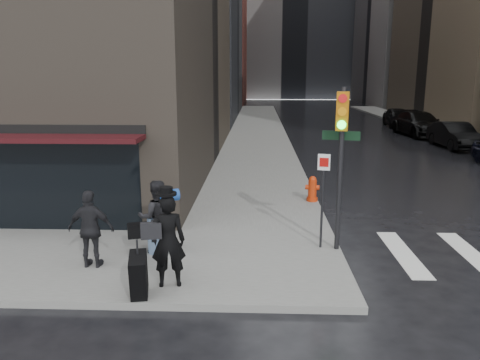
{
  "coord_description": "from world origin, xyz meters",
  "views": [
    {
      "loc": [
        0.02,
        -9.64,
        4.17
      ],
      "look_at": [
        -0.47,
        3.04,
        1.3
      ],
      "focal_mm": 35.0,
      "sensor_mm": 36.0,
      "label": 1
    }
  ],
  "objects_px": {
    "traffic_light": "(339,148)",
    "parked_car_2": "(455,135)",
    "fire_hydrant": "(312,190)",
    "parked_car_4": "(398,117)",
    "man_jeans": "(156,217)",
    "parked_car_3": "(419,124)",
    "man_greycoat": "(91,229)",
    "man_overcoat": "(162,246)"
  },
  "relations": [
    {
      "from": "man_jeans",
      "to": "fire_hydrant",
      "type": "distance_m",
      "value": 6.22
    },
    {
      "from": "fire_hydrant",
      "to": "parked_car_3",
      "type": "height_order",
      "value": "parked_car_3"
    },
    {
      "from": "traffic_light",
      "to": "fire_hydrant",
      "type": "xyz_separation_m",
      "value": [
        -0.05,
        4.36,
        -2.06
      ]
    },
    {
      "from": "man_overcoat",
      "to": "parked_car_3",
      "type": "height_order",
      "value": "man_overcoat"
    },
    {
      "from": "man_jeans",
      "to": "man_overcoat",
      "type": "bearing_deg",
      "value": 88.03
    },
    {
      "from": "traffic_light",
      "to": "parked_car_3",
      "type": "xyz_separation_m",
      "value": [
        9.34,
        22.52,
        -1.74
      ]
    },
    {
      "from": "parked_car_2",
      "to": "fire_hydrant",
      "type": "bearing_deg",
      "value": -129.5
    },
    {
      "from": "man_overcoat",
      "to": "fire_hydrant",
      "type": "xyz_separation_m",
      "value": [
        3.58,
        6.5,
        -0.48
      ]
    },
    {
      "from": "man_jeans",
      "to": "parked_car_3",
      "type": "height_order",
      "value": "man_jeans"
    },
    {
      "from": "man_jeans",
      "to": "parked_car_4",
      "type": "distance_m",
      "value": 31.62
    },
    {
      "from": "man_jeans",
      "to": "fire_hydrant",
      "type": "bearing_deg",
      "value": -148.68
    },
    {
      "from": "man_jeans",
      "to": "parked_car_2",
      "type": "height_order",
      "value": "man_jeans"
    },
    {
      "from": "traffic_light",
      "to": "parked_car_4",
      "type": "height_order",
      "value": "traffic_light"
    },
    {
      "from": "man_greycoat",
      "to": "parked_car_3",
      "type": "relative_size",
      "value": 0.29
    },
    {
      "from": "parked_car_2",
      "to": "man_overcoat",
      "type": "bearing_deg",
      "value": -126.74
    },
    {
      "from": "man_greycoat",
      "to": "fire_hydrant",
      "type": "xyz_separation_m",
      "value": [
        5.28,
        5.53,
        -0.47
      ]
    },
    {
      "from": "man_greycoat",
      "to": "parked_car_4",
      "type": "height_order",
      "value": "man_greycoat"
    },
    {
      "from": "fire_hydrant",
      "to": "parked_car_2",
      "type": "distance_m",
      "value": 15.73
    },
    {
      "from": "parked_car_2",
      "to": "parked_car_4",
      "type": "bearing_deg",
      "value": 87.83
    },
    {
      "from": "man_overcoat",
      "to": "parked_car_2",
      "type": "height_order",
      "value": "man_overcoat"
    },
    {
      "from": "traffic_light",
      "to": "parked_car_3",
      "type": "relative_size",
      "value": 0.66
    },
    {
      "from": "man_jeans",
      "to": "traffic_light",
      "type": "xyz_separation_m",
      "value": [
        4.13,
        0.31,
        1.57
      ]
    },
    {
      "from": "parked_car_3",
      "to": "fire_hydrant",
      "type": "bearing_deg",
      "value": -122.66
    },
    {
      "from": "man_overcoat",
      "to": "parked_car_4",
      "type": "distance_m",
      "value": 33.08
    },
    {
      "from": "man_greycoat",
      "to": "fire_hydrant",
      "type": "bearing_deg",
      "value": -131.21
    },
    {
      "from": "man_greycoat",
      "to": "parked_car_4",
      "type": "distance_m",
      "value": 32.93
    },
    {
      "from": "man_jeans",
      "to": "man_greycoat",
      "type": "distance_m",
      "value": 1.48
    },
    {
      "from": "man_overcoat",
      "to": "fire_hydrant",
      "type": "relative_size",
      "value": 2.45
    },
    {
      "from": "parked_car_3",
      "to": "parked_car_2",
      "type": "bearing_deg",
      "value": -93.61
    },
    {
      "from": "man_jeans",
      "to": "parked_car_4",
      "type": "relative_size",
      "value": 0.37
    },
    {
      "from": "traffic_light",
      "to": "parked_car_4",
      "type": "distance_m",
      "value": 29.83
    },
    {
      "from": "traffic_light",
      "to": "parked_car_2",
      "type": "relative_size",
      "value": 0.83
    },
    {
      "from": "traffic_light",
      "to": "parked_car_2",
      "type": "height_order",
      "value": "traffic_light"
    },
    {
      "from": "traffic_light",
      "to": "fire_hydrant",
      "type": "bearing_deg",
      "value": 103.83
    },
    {
      "from": "fire_hydrant",
      "to": "parked_car_4",
      "type": "distance_m",
      "value": 25.7
    },
    {
      "from": "man_overcoat",
      "to": "fire_hydrant",
      "type": "height_order",
      "value": "man_overcoat"
    },
    {
      "from": "parked_car_2",
      "to": "parked_car_3",
      "type": "height_order",
      "value": "parked_car_3"
    },
    {
      "from": "man_jeans",
      "to": "man_greycoat",
      "type": "height_order",
      "value": "man_jeans"
    },
    {
      "from": "traffic_light",
      "to": "man_jeans",
      "type": "bearing_deg",
      "value": -162.55
    },
    {
      "from": "man_jeans",
      "to": "fire_hydrant",
      "type": "xyz_separation_m",
      "value": [
        4.09,
        4.66,
        -0.49
      ]
    },
    {
      "from": "parked_car_3",
      "to": "man_overcoat",
      "type": "bearing_deg",
      "value": -123.06
    },
    {
      "from": "parked_car_2",
      "to": "parked_car_3",
      "type": "relative_size",
      "value": 0.79
    }
  ]
}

